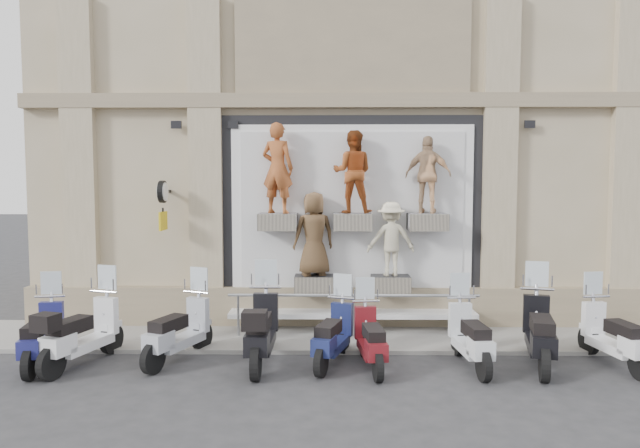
# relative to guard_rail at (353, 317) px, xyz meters

# --- Properties ---
(ground) EXTENTS (90.00, 90.00, 0.00)m
(ground) POSITION_rel_guard_rail_xyz_m (0.00, -2.00, -0.47)
(ground) COLOR #2F2F32
(ground) RESTS_ON ground
(sidewalk) EXTENTS (16.00, 2.20, 0.08)m
(sidewalk) POSITION_rel_guard_rail_xyz_m (0.00, 0.10, -0.43)
(sidewalk) COLOR #989590
(sidewalk) RESTS_ON ground
(building) EXTENTS (14.00, 8.60, 12.00)m
(building) POSITION_rel_guard_rail_xyz_m (0.00, 5.00, 5.54)
(building) COLOR tan
(building) RESTS_ON ground
(shop_vitrine) EXTENTS (5.60, 0.83, 4.30)m
(shop_vitrine) POSITION_rel_guard_rail_xyz_m (0.01, 0.75, 1.95)
(shop_vitrine) COLOR black
(shop_vitrine) RESTS_ON ground
(guard_rail) EXTENTS (5.06, 0.10, 0.93)m
(guard_rail) POSITION_rel_guard_rail_xyz_m (0.00, 0.00, 0.00)
(guard_rail) COLOR #9EA0A5
(guard_rail) RESTS_ON ground
(clock_sign_bracket) EXTENTS (0.10, 0.80, 1.02)m
(clock_sign_bracket) POSITION_rel_guard_rail_xyz_m (-3.90, 0.47, 2.34)
(clock_sign_bracket) COLOR black
(clock_sign_bracket) RESTS_ON ground
(scooter_a) EXTENTS (0.89, 1.97, 1.55)m
(scooter_a) POSITION_rel_guard_rail_xyz_m (-5.39, -1.71, 0.31)
(scooter_a) COLOR navy
(scooter_a) RESTS_ON ground
(scooter_b) EXTENTS (1.15, 2.12, 1.65)m
(scooter_b) POSITION_rel_guard_rail_xyz_m (-4.70, -1.67, 0.36)
(scooter_b) COLOR silver
(scooter_b) RESTS_ON ground
(scooter_c) EXTENTS (1.24, 2.02, 1.58)m
(scooter_c) POSITION_rel_guard_rail_xyz_m (-3.12, -1.41, 0.33)
(scooter_c) COLOR #9FA3AD
(scooter_c) RESTS_ON ground
(scooter_d) EXTENTS (0.64, 2.14, 1.74)m
(scooter_d) POSITION_rel_guard_rail_xyz_m (-1.65, -1.58, 0.40)
(scooter_d) COLOR black
(scooter_d) RESTS_ON ground
(scooter_e) EXTENTS (1.06, 1.91, 1.49)m
(scooter_e) POSITION_rel_guard_rail_xyz_m (-0.42, -1.54, 0.28)
(scooter_e) COLOR #161E4E
(scooter_e) RESTS_ON ground
(scooter_f) EXTENTS (0.70, 1.84, 1.46)m
(scooter_f) POSITION_rel_guard_rail_xyz_m (0.21, -1.74, 0.27)
(scooter_f) COLOR maroon
(scooter_f) RESTS_ON ground
(scooter_g) EXTENTS (0.69, 1.92, 1.53)m
(scooter_g) POSITION_rel_guard_rail_xyz_m (1.91, -1.66, 0.30)
(scooter_g) COLOR silver
(scooter_g) RESTS_ON ground
(scooter_h) EXTENTS (1.13, 2.21, 1.72)m
(scooter_h) POSITION_rel_guard_rail_xyz_m (3.10, -1.61, 0.40)
(scooter_h) COLOR black
(scooter_h) RESTS_ON ground
(scooter_i) EXTENTS (0.83, 1.96, 1.54)m
(scooter_i) POSITION_rel_guard_rail_xyz_m (4.37, -1.58, 0.31)
(scooter_i) COLOR white
(scooter_i) RESTS_ON ground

